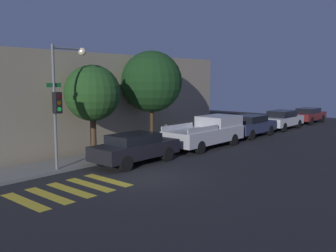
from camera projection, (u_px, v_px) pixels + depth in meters
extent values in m
plane|color=black|center=(146.00, 177.00, 15.55)|extent=(60.00, 60.00, 0.00)
cube|color=slate|center=(83.00, 161.00, 18.34)|extent=(26.00, 2.19, 0.14)
cube|color=gray|center=(33.00, 103.00, 20.93)|extent=(26.00, 6.00, 5.48)
cube|color=gold|center=(25.00, 202.00, 12.39)|extent=(0.45, 2.60, 0.00)
cube|color=gold|center=(49.00, 195.00, 13.06)|extent=(0.45, 2.60, 0.00)
cube|color=gold|center=(70.00, 190.00, 13.72)|extent=(0.45, 2.60, 0.00)
cube|color=gold|center=(90.00, 185.00, 14.38)|extent=(0.45, 2.60, 0.00)
cube|color=gold|center=(108.00, 180.00, 15.05)|extent=(0.45, 2.60, 0.00)
cylinder|color=slate|center=(55.00, 109.00, 15.96)|extent=(0.12, 0.12, 5.51)
cube|color=black|center=(57.00, 103.00, 15.78)|extent=(0.30, 0.30, 0.90)
cylinder|color=#4C0C0C|center=(59.00, 96.00, 15.65)|extent=(0.18, 0.02, 0.18)
cylinder|color=#593D0A|center=(59.00, 103.00, 15.68)|extent=(0.18, 0.02, 0.18)
cylinder|color=#26E54C|center=(60.00, 109.00, 15.71)|extent=(0.18, 0.02, 0.18)
cube|color=#19662D|center=(54.00, 85.00, 15.83)|extent=(0.70, 0.02, 0.18)
cylinder|color=slate|center=(68.00, 49.00, 16.20)|extent=(1.50, 0.08, 0.08)
sphere|color=#F9E5B2|center=(82.00, 52.00, 16.77)|extent=(0.36, 0.36, 0.36)
cube|color=black|center=(135.00, 150.00, 17.92)|extent=(4.50, 1.80, 0.66)
cube|color=black|center=(134.00, 139.00, 17.77)|extent=(2.34, 1.58, 0.44)
cylinder|color=black|center=(144.00, 150.00, 19.53)|extent=(0.72, 0.22, 0.72)
cylinder|color=black|center=(167.00, 154.00, 18.48)|extent=(0.72, 0.22, 0.72)
cylinder|color=black|center=(102.00, 159.00, 17.44)|extent=(0.72, 0.22, 0.72)
cylinder|color=black|center=(126.00, 164.00, 16.39)|extent=(0.72, 0.22, 0.72)
cube|color=#BCBCC1|center=(204.00, 135.00, 22.17)|extent=(5.58, 2.09, 0.80)
cube|color=#BCBCC1|center=(219.00, 121.00, 23.23)|extent=(2.51, 1.92, 0.62)
cube|color=#BCBCC1|center=(178.00, 127.00, 21.65)|extent=(2.79, 0.08, 0.28)
cube|color=#BCBCC1|center=(203.00, 130.00, 20.46)|extent=(2.79, 0.08, 0.28)
cylinder|color=black|center=(208.00, 137.00, 24.14)|extent=(0.72, 0.22, 0.72)
cylinder|color=black|center=(234.00, 140.00, 22.89)|extent=(0.72, 0.22, 0.72)
cylinder|color=black|center=(173.00, 143.00, 21.54)|extent=(0.72, 0.22, 0.72)
cylinder|color=black|center=(200.00, 147.00, 20.30)|extent=(0.72, 0.22, 0.72)
cube|color=#2D3351|center=(251.00, 127.00, 26.41)|extent=(4.51, 1.76, 0.68)
cube|color=black|center=(250.00, 119.00, 26.26)|extent=(2.34, 1.54, 0.47)
cylinder|color=black|center=(251.00, 129.00, 28.02)|extent=(0.72, 0.22, 0.72)
cylinder|color=black|center=(270.00, 130.00, 26.99)|extent=(0.72, 0.22, 0.72)
cylinder|color=black|center=(231.00, 133.00, 25.92)|extent=(0.72, 0.22, 0.72)
cylinder|color=black|center=(251.00, 135.00, 24.90)|extent=(0.72, 0.22, 0.72)
cube|color=silver|center=(282.00, 121.00, 30.31)|extent=(4.64, 1.76, 0.66)
cube|color=black|center=(282.00, 114.00, 30.15)|extent=(2.41, 1.55, 0.51)
cylinder|color=black|center=(281.00, 123.00, 31.94)|extent=(0.72, 0.22, 0.72)
cylinder|color=black|center=(299.00, 124.00, 30.92)|extent=(0.72, 0.22, 0.72)
cylinder|color=black|center=(265.00, 126.00, 29.79)|extent=(0.72, 0.22, 0.72)
cylinder|color=black|center=(284.00, 127.00, 28.76)|extent=(0.72, 0.22, 0.72)
cube|color=maroon|center=(309.00, 116.00, 34.60)|extent=(4.56, 1.71, 0.61)
cube|color=black|center=(308.00, 110.00, 34.45)|extent=(2.37, 1.50, 0.42)
cylinder|color=black|center=(306.00, 117.00, 36.19)|extent=(0.72, 0.22, 0.72)
cylinder|color=black|center=(322.00, 119.00, 35.20)|extent=(0.72, 0.22, 0.72)
cylinder|color=black|center=(294.00, 120.00, 34.07)|extent=(0.72, 0.22, 0.72)
cylinder|color=black|center=(311.00, 121.00, 33.08)|extent=(0.72, 0.22, 0.72)
cylinder|color=#4C3823|center=(93.00, 137.00, 18.92)|extent=(0.30, 0.30, 2.30)
sphere|color=#234C1E|center=(92.00, 93.00, 18.65)|extent=(2.81, 2.81, 2.81)
cylinder|color=#42301E|center=(152.00, 126.00, 22.14)|extent=(0.22, 0.22, 2.56)
sphere|color=#193D19|center=(152.00, 82.00, 21.81)|extent=(3.57, 3.57, 3.57)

